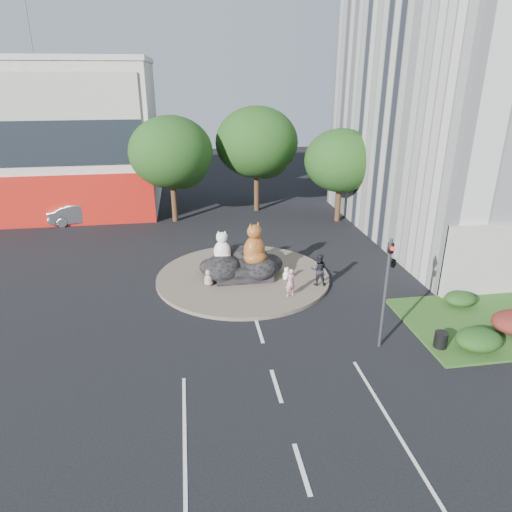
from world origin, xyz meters
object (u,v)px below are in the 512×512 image
Objects in this scene: pedestrian_pink at (290,283)px; pedestrian_dark at (319,270)px; cat_tabby at (254,243)px; kitten_calico at (208,277)px; cat_white at (222,246)px; parked_car at (82,213)px; litter_bin at (441,340)px; kitten_white at (286,273)px.

pedestrian_pink is 0.85× the size of pedestrian_dark.
cat_tabby reaches higher than kitten_calico.
cat_white reaches higher than parked_car.
cat_white is 16.18m from parked_car.
litter_bin is (6.89, -8.21, -1.84)m from cat_tabby.
kitten_calico is at bearing 141.44° from litter_bin.
cat_white is at bearing -9.54° from pedestrian_dark.
litter_bin is (5.13, -7.66, -0.12)m from kitten_white.
kitten_white is at bearing -145.13° from parked_car.
parked_car reaches higher than kitten_white.
parked_car is at bearing -63.70° from pedestrian_pink.
cat_tabby is at bearing 130.01° from litter_bin.
kitten_calico is 0.19× the size of parked_car.
parked_car is at bearing 138.82° from cat_white.
pedestrian_dark is at bearing -163.04° from pedestrian_pink.
pedestrian_pink reaches higher than kitten_white.
cat_white reaches higher than kitten_white.
pedestrian_pink is at bearing 133.84° from litter_bin.
parked_car reaches higher than kitten_calico.
kitten_white is at bearing 47.18° from kitten_calico.
cat_white is 4.64m from pedestrian_pink.
cat_tabby is 1.33× the size of pedestrian_dark.
pedestrian_pink reaches higher than kitten_calico.
kitten_white is at bearing 123.84° from litter_bin.
litter_bin is at bearing -35.33° from cat_white.
parked_car is at bearing 109.64° from cat_tabby.
kitten_calico is (-0.89, -1.11, -1.36)m from cat_white.
cat_tabby reaches higher than cat_white.
cat_tabby is 3.29m from pedestrian_pink.
kitten_calico is 1.35× the size of litter_bin.
parked_car reaches higher than litter_bin.
pedestrian_dark is 2.58× the size of litter_bin.
litter_bin is at bearing 8.05° from kitten_calico.
kitten_calico is 16.50m from parked_car.
pedestrian_dark is 7.63m from litter_bin.
cat_white is at bearing -151.30° from parked_car.
kitten_white reaches higher than litter_bin.
parked_car is (-15.28, 14.53, -0.27)m from pedestrian_dark.
litter_bin is at bearing 119.53° from pedestrian_pink.
parked_car is (-10.15, 12.55, -1.20)m from cat_white.
litter_bin is at bearing 129.23° from pedestrian_dark.
cat_tabby is at bearing -74.25° from pedestrian_pink.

